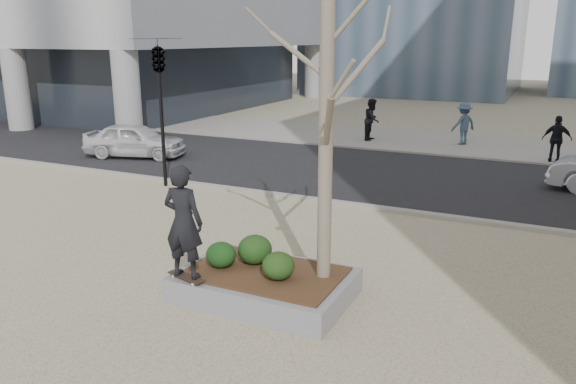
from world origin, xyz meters
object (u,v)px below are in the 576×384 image
at_px(planter, 265,285).
at_px(skateboarder, 183,222).
at_px(skateboard, 186,278).
at_px(police_car, 135,140).

height_order(planter, skateboarder, skateboarder).
relative_size(skateboard, skateboarder, 0.40).
relative_size(planter, police_car, 0.77).
relative_size(planter, skateboard, 3.85).
bearing_deg(police_car, planter, -146.15).
bearing_deg(skateboard, police_car, 148.57).
xyz_separation_m(skateboard, police_car, (-9.15, 9.46, 0.19)).
bearing_deg(skateboarder, planter, -146.11).
xyz_separation_m(planter, skateboard, (-1.10, -0.83, 0.26)).
xyz_separation_m(planter, police_car, (-10.25, 8.63, 0.46)).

